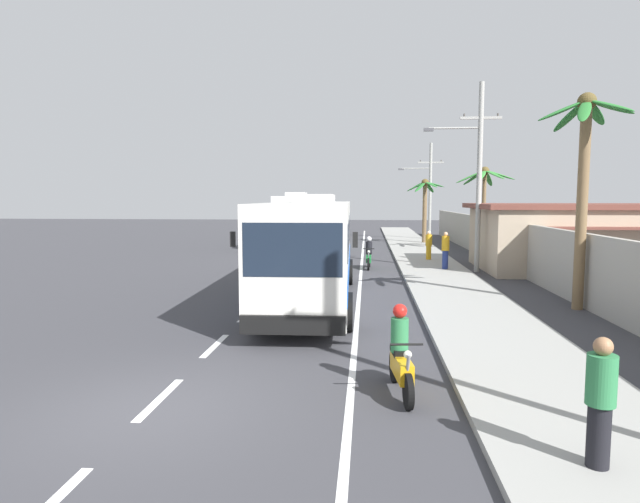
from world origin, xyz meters
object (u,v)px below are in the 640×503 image
object	(u,v)px
pedestrian_near_kerb	(429,245)
palm_second	(484,187)
roadside_building	(621,237)
coach_bus_far_lane	(298,218)
coach_bus_foreground	(312,246)
pedestrian_far_walk	(445,250)
utility_pole_mid	(477,172)
palm_third	(585,163)
pedestrian_midwalk	(600,400)
motorcycle_trailing	(401,358)
motorcycle_beside_bus	(369,255)
utility_pole_far	(429,189)
palm_nearest	(425,198)

from	to	relation	value
pedestrian_near_kerb	palm_second	bearing A→B (deg)	23.88
roadside_building	pedestrian_near_kerb	bearing A→B (deg)	161.52
coach_bus_far_lane	pedestrian_near_kerb	bearing A→B (deg)	-49.54
palm_second	roadside_building	bearing A→B (deg)	-60.70
coach_bus_foreground	pedestrian_far_walk	xyz separation A→B (m)	(5.59, 7.82, -0.83)
pedestrian_far_walk	utility_pole_mid	world-z (taller)	utility_pole_mid
pedestrian_far_walk	palm_third	world-z (taller)	palm_third
pedestrian_midwalk	coach_bus_far_lane	bearing A→B (deg)	-150.37
coach_bus_foreground	utility_pole_mid	size ratio (longest dim) A/B	1.37
motorcycle_trailing	palm_third	distance (m)	10.71
motorcycle_trailing	palm_third	size ratio (longest dim) A/B	0.29
pedestrian_midwalk	pedestrian_far_walk	world-z (taller)	pedestrian_far_walk
motorcycle_beside_bus	pedestrian_near_kerb	bearing A→B (deg)	42.64
motorcycle_beside_bus	motorcycle_trailing	bearing A→B (deg)	-88.29
coach_bus_far_lane	palm_third	xyz separation A→B (m)	(11.82, -22.48, 2.54)
pedestrian_far_walk	palm_third	distance (m)	9.65
motorcycle_trailing	coach_bus_foreground	bearing A→B (deg)	106.07
coach_bus_foreground	utility_pole_mid	world-z (taller)	utility_pole_mid
pedestrian_far_walk	roadside_building	size ratio (longest dim) A/B	0.13
motorcycle_trailing	pedestrian_near_kerb	xyz separation A→B (m)	(2.78, 20.38, 0.31)
coach_bus_far_lane	palm_second	bearing A→B (deg)	-19.81
roadside_building	motorcycle_trailing	bearing A→B (deg)	-123.53
coach_bus_far_lane	palm_second	size ratio (longest dim) A/B	2.24
motorcycle_trailing	utility_pole_far	distance (m)	36.50
utility_pole_mid	palm_third	distance (m)	8.69
coach_bus_far_lane	roadside_building	xyz separation A→B (m)	(17.32, -12.95, -0.40)
palm_third	utility_pole_mid	bearing A→B (deg)	100.27
palm_second	coach_bus_foreground	bearing A→B (deg)	-118.35
pedestrian_near_kerb	palm_second	distance (m)	7.56
palm_nearest	palm_second	bearing A→B (deg)	-63.81
motorcycle_trailing	palm_second	size ratio (longest dim) A/B	0.35
utility_pole_far	palm_nearest	world-z (taller)	utility_pole_far
utility_pole_far	palm_third	xyz separation A→B (m)	(1.57, -28.12, 0.27)
pedestrian_far_walk	palm_nearest	size ratio (longest dim) A/B	0.35
motorcycle_beside_bus	utility_pole_far	size ratio (longest dim) A/B	0.24
motorcycle_trailing	utility_pole_far	world-z (taller)	utility_pole_far
coach_bus_far_lane	pedestrian_far_walk	bearing A→B (deg)	-57.59
palm_second	roadside_building	size ratio (longest dim) A/B	0.40
pedestrian_near_kerb	palm_nearest	size ratio (longest dim) A/B	0.32
utility_pole_far	pedestrian_near_kerb	bearing A→B (deg)	-96.20
pedestrian_near_kerb	motorcycle_beside_bus	bearing A→B (deg)	-166.91
pedestrian_far_walk	utility_pole_far	bearing A→B (deg)	-8.70
coach_bus_foreground	pedestrian_near_kerb	bearing A→B (deg)	65.98
pedestrian_midwalk	palm_second	world-z (taller)	palm_second
palm_second	roadside_building	xyz separation A→B (m)	(4.72, -8.41, -2.59)
coach_bus_far_lane	roadside_building	size ratio (longest dim) A/B	0.89
pedestrian_near_kerb	motorcycle_trailing	bearing A→B (deg)	-127.31
coach_bus_far_lane	pedestrian_near_kerb	xyz separation A→B (m)	(8.54, -10.02, -1.07)
motorcycle_beside_bus	palm_nearest	distance (m)	15.65
pedestrian_far_walk	utility_pole_far	distance (m)	19.94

